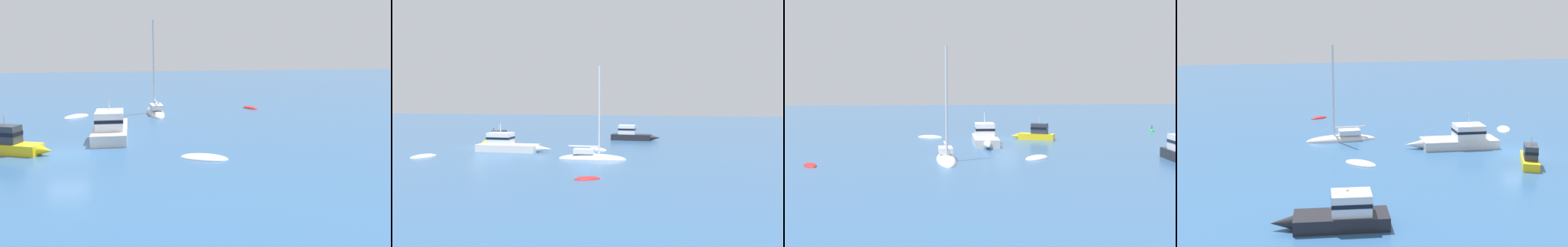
% 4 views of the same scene
% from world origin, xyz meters
% --- Properties ---
extents(ground_plane, '(160.00, 160.00, 0.00)m').
position_xyz_m(ground_plane, '(0.00, 0.00, 0.00)').
color(ground_plane, '#2D5684').
extents(powerboat, '(4.68, 2.74, 2.42)m').
position_xyz_m(powerboat, '(3.27, -0.66, 0.68)').
color(powerboat, yellow).
rests_on(powerboat, ground).
extents(sailboat, '(1.81, 6.63, 9.45)m').
position_xyz_m(sailboat, '(-6.74, -14.34, 0.18)').
color(sailboat, silver).
rests_on(sailboat, ground).
extents(skiff, '(3.15, 2.37, 0.48)m').
position_xyz_m(skiff, '(-8.11, 2.55, 0.00)').
color(skiff, white).
rests_on(skiff, ground).
extents(dinghy, '(2.83, 2.95, 0.47)m').
position_xyz_m(dinghy, '(0.64, -13.66, 0.00)').
color(dinghy, silver).
rests_on(dinghy, ground).
extents(tender, '(1.65, 2.17, 0.44)m').
position_xyz_m(tender, '(-16.83, -15.84, 0.00)').
color(tender, '#B21E1E').
rests_on(tender, ground).
extents(powerboat_2, '(2.55, 8.34, 3.13)m').
position_xyz_m(powerboat_2, '(-2.62, -4.22, 0.76)').
color(powerboat_2, silver).
rests_on(powerboat_2, ground).
extents(channel_buoy, '(0.61, 0.61, 1.08)m').
position_xyz_m(channel_buoy, '(19.36, 6.43, 0.01)').
color(channel_buoy, green).
rests_on(channel_buoy, ground).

